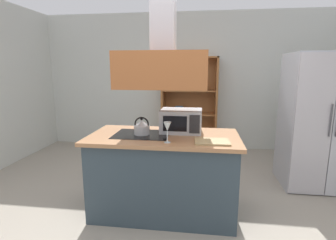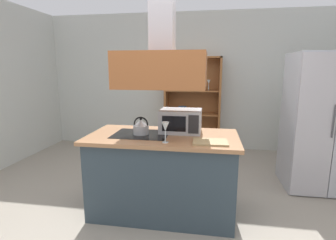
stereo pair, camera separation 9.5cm
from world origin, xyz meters
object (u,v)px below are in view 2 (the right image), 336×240
refrigerator (323,122)px  microwave (181,121)px  cutting_board (210,142)px  dish_cabinet (192,110)px  wine_glass_on_counter (165,127)px  kettle (141,127)px

refrigerator → microwave: (-1.81, -0.80, 0.12)m
refrigerator → cutting_board: 1.90m
dish_cabinet → microwave: (0.03, -2.25, 0.22)m
dish_cabinet → wine_glass_on_counter: 2.71m
microwave → wine_glass_on_counter: 0.47m
dish_cabinet → wine_glass_on_counter: dish_cabinet is taller
kettle → refrigerator: bearing=23.6°
microwave → wine_glass_on_counter: (-0.10, -0.46, 0.02)m
refrigerator → kettle: 2.44m
kettle → wine_glass_on_counter: 0.43m
wine_glass_on_counter → refrigerator: bearing=33.3°
dish_cabinet → refrigerator: bearing=-38.2°
refrigerator → kettle: size_ratio=9.39×
refrigerator → cutting_board: refrigerator is taller
kettle → microwave: size_ratio=0.42×
kettle → microwave: microwave is taller
refrigerator → wine_glass_on_counter: bearing=-146.7°
dish_cabinet → microwave: size_ratio=3.99×
cutting_board → microwave: bearing=130.3°
cutting_board → microwave: 0.53m
cutting_board → wine_glass_on_counter: wine_glass_on_counter is taller
dish_cabinet → microwave: dish_cabinet is taller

